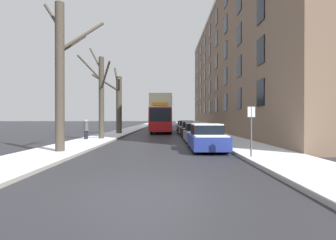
% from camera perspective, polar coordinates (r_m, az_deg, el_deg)
% --- Properties ---
extents(ground_plane, '(320.00, 320.00, 0.00)m').
position_cam_1_polar(ground_plane, '(6.51, -4.46, -15.66)').
color(ground_plane, '#28282D').
extents(sidewalk_left, '(3.01, 130.00, 0.16)m').
position_cam_1_polar(sidewalk_left, '(59.54, -5.39, -1.28)').
color(sidewalk_left, gray).
rests_on(sidewalk_left, ground).
extents(sidewalk_right, '(3.01, 130.00, 0.16)m').
position_cam_1_polar(sidewalk_right, '(59.45, 4.78, -1.29)').
color(sidewalk_right, gray).
rests_on(sidewalk_right, ground).
extents(terrace_facade_right, '(9.10, 48.80, 17.62)m').
position_cam_1_polar(terrace_facade_right, '(38.64, 16.67, 10.81)').
color(terrace_facade_right, '#7A604C').
rests_on(terrace_facade_right, ground).
extents(bare_tree_left_0, '(3.15, 2.30, 7.99)m').
position_cam_1_polar(bare_tree_left_0, '(14.40, -22.06, 9.46)').
color(bare_tree_left_0, '#423A30').
rests_on(bare_tree_left_0, ground).
extents(bare_tree_left_1, '(3.01, 4.38, 8.02)m').
position_cam_1_polar(bare_tree_left_1, '(22.11, -14.23, 5.43)').
color(bare_tree_left_1, '#423A30').
rests_on(bare_tree_left_1, ground).
extents(bare_tree_left_2, '(3.16, 2.98, 7.69)m').
position_cam_1_polar(bare_tree_left_2, '(29.67, -10.61, 3.80)').
color(bare_tree_left_2, '#423A30').
rests_on(bare_tree_left_2, ground).
extents(double_decker_bus, '(2.55, 11.15, 4.53)m').
position_cam_1_polar(double_decker_bus, '(33.56, -1.23, 1.67)').
color(double_decker_bus, red).
rests_on(double_decker_bus, ground).
extents(parked_car_0, '(1.85, 4.13, 1.49)m').
position_cam_1_polar(parked_car_0, '(14.79, 8.62, -3.94)').
color(parked_car_0, navy).
rests_on(parked_car_0, ground).
extents(parked_car_1, '(1.82, 4.44, 1.47)m').
position_cam_1_polar(parked_car_1, '(19.89, 6.44, -2.86)').
color(parked_car_1, slate).
rests_on(parked_car_1, ground).
extents(parked_car_2, '(1.80, 4.07, 1.51)m').
position_cam_1_polar(parked_car_2, '(25.34, 5.09, -2.13)').
color(parked_car_2, black).
rests_on(parked_car_2, ground).
extents(parked_car_3, '(1.89, 4.45, 1.55)m').
position_cam_1_polar(parked_car_3, '(30.85, 4.21, -1.66)').
color(parked_car_3, '#9EA3AD').
rests_on(parked_car_3, ground).
extents(parked_car_4, '(1.85, 4.05, 1.42)m').
position_cam_1_polar(parked_car_4, '(36.90, 3.55, -1.40)').
color(parked_car_4, silver).
rests_on(parked_car_4, ground).
extents(oncoming_van, '(2.10, 4.96, 2.43)m').
position_cam_1_polar(oncoming_van, '(50.12, -2.74, -0.19)').
color(oncoming_van, white).
rests_on(oncoming_van, ground).
extents(pedestrian_left_sidewalk, '(0.37, 0.37, 1.70)m').
position_cam_1_polar(pedestrian_left_sidewalk, '(21.60, -17.22, -1.93)').
color(pedestrian_left_sidewalk, black).
rests_on(pedestrian_left_sidewalk, ground).
extents(street_sign_post, '(0.32, 0.07, 2.32)m').
position_cam_1_polar(street_sign_post, '(11.74, 17.84, -1.87)').
color(street_sign_post, '#4C4F54').
rests_on(street_sign_post, ground).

